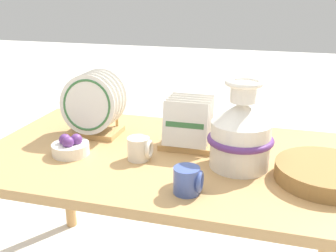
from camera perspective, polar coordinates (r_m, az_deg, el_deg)
display_table at (r=1.50m, az=-0.00°, el=-6.51°), size 1.41×0.81×0.66m
ceramic_vase at (r=1.35m, az=10.51°, el=-0.93°), size 0.23×0.23×0.31m
dish_rack_round_plates at (r=1.65m, az=-10.77°, el=2.55°), size 0.24×0.18×0.26m
dish_rack_square_plates at (r=1.52m, az=2.97°, el=-0.51°), size 0.21×0.17×0.19m
wicker_charger_stack at (r=1.36m, az=21.92°, el=-6.37°), size 0.32×0.32×0.05m
mug_cobalt_glaze at (r=1.19m, az=2.92°, el=-7.90°), size 0.09×0.08×0.08m
mug_cream_glaze at (r=1.42m, az=-4.13°, el=-3.30°), size 0.09×0.08×0.08m
fruit_bowl at (r=1.50m, az=-13.96°, el=-2.96°), size 0.14×0.14×0.08m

